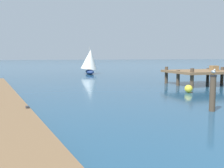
{
  "coord_description": "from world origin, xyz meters",
  "views": [
    {
      "loc": [
        -6.17,
        -1.95,
        2.41
      ],
      "look_at": [
        -2.74,
        6.84,
        1.4
      ],
      "focal_mm": 41.18,
      "sensor_mm": 36.0,
      "label": 1
    }
  ],
  "objects_px": {
    "perched_seagull": "(213,71)",
    "distant_sailboat": "(90,62)",
    "mooring_piling": "(213,92)",
    "mooring_buoy": "(189,89)"
  },
  "relations": [
    {
      "from": "perched_seagull",
      "to": "distant_sailboat",
      "type": "height_order",
      "value": "distant_sailboat"
    },
    {
      "from": "mooring_piling",
      "to": "distant_sailboat",
      "type": "distance_m",
      "value": 25.79
    },
    {
      "from": "perched_seagull",
      "to": "mooring_buoy",
      "type": "relative_size",
      "value": 0.61
    },
    {
      "from": "mooring_piling",
      "to": "mooring_buoy",
      "type": "height_order",
      "value": "mooring_piling"
    },
    {
      "from": "mooring_piling",
      "to": "distant_sailboat",
      "type": "relative_size",
      "value": 0.35
    },
    {
      "from": "mooring_piling",
      "to": "mooring_buoy",
      "type": "distance_m",
      "value": 5.96
    },
    {
      "from": "mooring_piling",
      "to": "distant_sailboat",
      "type": "height_order",
      "value": "distant_sailboat"
    },
    {
      "from": "mooring_buoy",
      "to": "distant_sailboat",
      "type": "xyz_separation_m",
      "value": [
        -0.87,
        20.47,
        1.47
      ]
    },
    {
      "from": "perched_seagull",
      "to": "mooring_buoy",
      "type": "bearing_deg",
      "value": 61.9
    },
    {
      "from": "perched_seagull",
      "to": "mooring_buoy",
      "type": "xyz_separation_m",
      "value": [
        2.79,
        5.23,
        -1.5
      ]
    }
  ]
}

